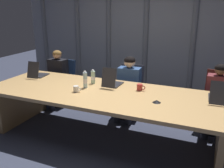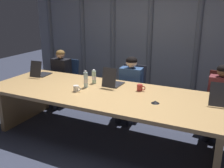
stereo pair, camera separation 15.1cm
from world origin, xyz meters
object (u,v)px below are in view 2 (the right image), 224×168
Objects in this scene: coffee_mug_near at (76,88)px; conference_mic_left_side at (155,102)px; laptop_left_mid at (113,82)px; laptop_center at (218,98)px; person_left_mid at (130,84)px; office_chair_left_mid at (131,97)px; office_chair_left_end at (65,87)px; water_bottle_primary at (86,80)px; person_left_end at (59,75)px; coffee_mug_far at (140,88)px; person_center at (219,97)px; water_bottle_secondary at (94,77)px; laptop_left_end at (41,73)px; office_chair_center at (217,110)px.

conference_mic_left_side is at bearing 2.01° from coffee_mug_near.
coffee_mug_near is (-0.38, -0.47, -0.02)m from laptop_left_mid.
laptop_center is at bearing -90.30° from laptop_left_mid.
person_left_mid is (0.07, 0.55, -0.17)m from laptop_left_mid.
office_chair_left_mid is at bearing -176.05° from person_left_mid.
conference_mic_left_side is at bearing -116.69° from laptop_left_mid.
office_chair_left_end is 3.37× the size of water_bottle_primary.
office_chair_left_mid is 1.43m from conference_mic_left_side.
laptop_left_mid is 1.58m from person_left_end.
coffee_mug_near is 0.95m from coffee_mug_far.
person_center is (1.50, -0.16, 0.28)m from office_chair_left_mid.
coffee_mug_far is at bearing -2.79° from water_bottle_secondary.
person_left_end reaches higher than person_left_mid.
laptop_left_mid is at bearing -10.76° from person_left_mid.
coffee_mug_far reaches higher than conference_mic_left_side.
conference_mic_left_side is (2.27, -1.13, 0.43)m from office_chair_left_end.
laptop_left_end is 0.46× the size of office_chair_left_end.
person_left_mid is 1.00× the size of person_center.
person_left_mid reaches higher than person_center.
laptop_left_end is 3.32× the size of coffee_mug_near.
person_left_mid is at bearing -75.37° from office_chair_center.
person_center is (0.00, 0.57, -0.19)m from laptop_center.
office_chair_left_mid is at bearing -94.67° from person_center.
office_chair_left_mid is 3.44× the size of water_bottle_primary.
office_chair_left_end is at bearing 147.67° from water_bottle_secondary.
laptop_center is at bearing 58.41° from office_chair_left_mid.
water_bottle_secondary is at bearing 85.68° from coffee_mug_near.
laptop_left_mid is at bearing 85.21° from laptop_center.
laptop_center is 1.74m from office_chair_left_mid.
person_center is 8.41× the size of coffee_mug_far.
laptop_center is 0.43× the size of person_center.
conference_mic_left_side is (1.20, 0.04, -0.03)m from coffee_mug_near.
person_left_end is at bearing 145.06° from water_bottle_primary.
coffee_mug_near is at bearing 49.27° from office_chair_left_end.
office_chair_center is at bearing -64.49° from laptop_left_mid.
person_left_end reaches higher than water_bottle_primary.
person_center is 1.98m from water_bottle_secondary.
person_left_end is 8.96× the size of coffee_mug_near.
conference_mic_left_side is at bearing -105.86° from laptop_left_end.
office_chair_left_end is 6.76× the size of coffee_mug_far.
office_chair_left_end reaches higher than coffee_mug_near.
water_bottle_primary reaches higher than coffee_mug_far.
water_bottle_primary is 1.19m from conference_mic_left_side.
coffee_mug_far is at bearing 23.95° from office_chair_left_mid.
coffee_mug_near is at bearing -94.32° from water_bottle_secondary.
person_left_mid is 1.48m from person_center.
office_chair_center is at bearing 20.43° from water_bottle_secondary.
person_center is at bearing 93.91° from person_left_end.
person_left_end reaches higher than laptop_center.
person_center is at bearing 27.63° from coffee_mug_near.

